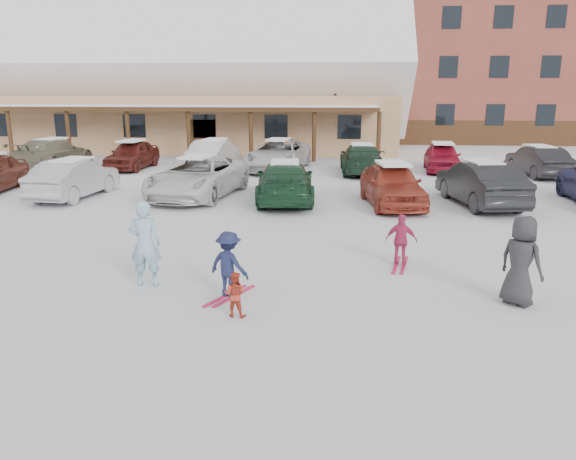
# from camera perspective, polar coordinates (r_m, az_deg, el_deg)

# --- Properties ---
(ground) EXTENTS (160.00, 160.00, 0.00)m
(ground) POSITION_cam_1_polar(r_m,az_deg,el_deg) (11.91, -1.88, -5.82)
(ground) COLOR silver
(ground) RESTS_ON ground
(day_lodge) EXTENTS (29.12, 12.50, 10.38)m
(day_lodge) POSITION_cam_1_polar(r_m,az_deg,el_deg) (40.42, -10.05, 13.85)
(day_lodge) COLOR tan
(day_lodge) RESTS_ON ground
(alpine_hotel) EXTENTS (31.48, 14.01, 21.48)m
(alpine_hotel) POSITION_cam_1_polar(r_m,az_deg,el_deg) (50.96, 20.88, 18.50)
(alpine_hotel) COLOR brown
(alpine_hotel) RESTS_ON ground
(lamp_post) EXTENTS (0.50, 0.25, 5.55)m
(lamp_post) POSITION_cam_1_polar(r_m,az_deg,el_deg) (36.14, 4.81, 12.76)
(lamp_post) COLOR black
(lamp_post) RESTS_ON ground
(conifer_2) EXTENTS (5.28, 5.28, 12.24)m
(conifer_2) POSITION_cam_1_polar(r_m,az_deg,el_deg) (61.75, -26.44, 15.39)
(conifer_2) COLOR black
(conifer_2) RESTS_ON ground
(conifer_3) EXTENTS (3.96, 3.96, 9.18)m
(conifer_3) POSITION_cam_1_polar(r_m,az_deg,el_deg) (55.31, 10.28, 15.11)
(conifer_3) COLOR black
(conifer_3) RESTS_ON ground
(adult_skier) EXTENTS (0.70, 0.48, 1.84)m
(adult_skier) POSITION_cam_1_polar(r_m,az_deg,el_deg) (12.11, -14.32, -1.36)
(adult_skier) COLOR #8BB4C5
(adult_skier) RESTS_ON ground
(toddler_red) EXTENTS (0.46, 0.38, 0.85)m
(toddler_red) POSITION_cam_1_polar(r_m,az_deg,el_deg) (10.36, -5.43, -6.51)
(toddler_red) COLOR #B93826
(toddler_red) RESTS_ON ground
(child_navy) EXTENTS (1.01, 0.83, 1.35)m
(child_navy) POSITION_cam_1_polar(r_m,az_deg,el_deg) (11.22, -6.03, -3.52)
(child_navy) COLOR #191E40
(child_navy) RESTS_ON ground
(skis_child_navy) EXTENTS (0.78, 1.35, 0.03)m
(skis_child_navy) POSITION_cam_1_polar(r_m,az_deg,el_deg) (11.44, -5.94, -6.68)
(skis_child_navy) COLOR #B41941
(skis_child_navy) RESTS_ON ground
(child_magenta) EXTENTS (0.78, 0.45, 1.25)m
(child_magenta) POSITION_cam_1_polar(r_m,az_deg,el_deg) (13.39, 11.44, -1.02)
(child_magenta) COLOR #C12D5C
(child_magenta) RESTS_ON ground
(skis_child_magenta) EXTENTS (0.48, 1.41, 0.03)m
(skis_child_magenta) POSITION_cam_1_polar(r_m,az_deg,el_deg) (13.56, 11.31, -3.51)
(skis_child_magenta) COLOR #B41941
(skis_child_magenta) RESTS_ON ground
(bystander_dark) EXTENTS (0.99, 1.01, 1.76)m
(bystander_dark) POSITION_cam_1_polar(r_m,az_deg,el_deg) (11.61, 22.60, -2.91)
(bystander_dark) COLOR #29292C
(bystander_dark) RESTS_ON ground
(parked_car_1) EXTENTS (1.90, 4.58, 1.47)m
(parked_car_1) POSITION_cam_1_polar(r_m,az_deg,el_deg) (22.88, -20.93, 4.90)
(parked_car_1) COLOR #A9A8AD
(parked_car_1) RESTS_ON ground
(parked_car_2) EXTENTS (3.38, 5.94, 1.56)m
(parked_car_2) POSITION_cam_1_polar(r_m,az_deg,el_deg) (21.84, -9.13, 5.37)
(parked_car_2) COLOR silver
(parked_car_2) RESTS_ON ground
(parked_car_3) EXTENTS (2.50, 5.22, 1.47)m
(parked_car_3) POSITION_cam_1_polar(r_m,az_deg,el_deg) (20.65, -0.31, 4.91)
(parked_car_3) COLOR #184026
(parked_car_3) RESTS_ON ground
(parked_car_4) EXTENTS (2.37, 4.65, 1.51)m
(parked_car_4) POSITION_cam_1_polar(r_m,az_deg,el_deg) (20.27, 10.53, 4.57)
(parked_car_4) COLOR #A43A28
(parked_car_4) RESTS_ON ground
(parked_car_5) EXTENTS (2.45, 4.99, 1.57)m
(parked_car_5) POSITION_cam_1_polar(r_m,az_deg,el_deg) (21.10, 18.97, 4.49)
(parked_car_5) COLOR black
(parked_car_5) RESTS_ON ground
(parked_car_7) EXTENTS (2.62, 5.41, 1.52)m
(parked_car_7) POSITION_cam_1_polar(r_m,az_deg,el_deg) (31.99, -22.78, 7.19)
(parked_car_7) COLOR #79745B
(parked_car_7) RESTS_ON ground
(parked_car_8) EXTENTS (1.91, 4.35, 1.46)m
(parked_car_8) POSITION_cam_1_polar(r_m,az_deg,el_deg) (30.27, -15.56, 7.38)
(parked_car_8) COLOR #5D1E18
(parked_car_8) RESTS_ON ground
(parked_car_9) EXTENTS (2.00, 4.74, 1.52)m
(parked_car_9) POSITION_cam_1_polar(r_m,az_deg,el_deg) (29.42, -7.45, 7.65)
(parked_car_9) COLOR silver
(parked_car_9) RESTS_ON ground
(parked_car_10) EXTENTS (3.17, 5.88, 1.57)m
(parked_car_10) POSITION_cam_1_polar(r_m,az_deg,el_deg) (28.65, -0.99, 7.64)
(parked_car_10) COLOR silver
(parked_car_10) RESTS_ON ground
(parked_car_11) EXTENTS (2.13, 4.95, 1.42)m
(parked_car_11) POSITION_cam_1_polar(r_m,az_deg,el_deg) (27.85, 7.47, 7.18)
(parked_car_11) COLOR #1D3926
(parked_car_11) RESTS_ON ground
(parked_car_12) EXTENTS (2.03, 4.28, 1.41)m
(parked_car_12) POSITION_cam_1_polar(r_m,az_deg,el_deg) (29.35, 15.39, 7.14)
(parked_car_12) COLOR #A71733
(parked_car_12) RESTS_ON ground
(parked_car_13) EXTENTS (1.95, 4.46, 1.42)m
(parked_car_13) POSITION_cam_1_polar(r_m,az_deg,el_deg) (29.26, 24.05, 6.41)
(parked_car_13) COLOR black
(parked_car_13) RESTS_ON ground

